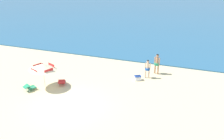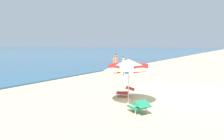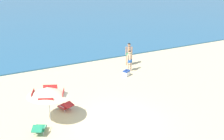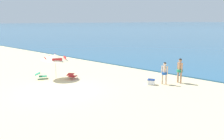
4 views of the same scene
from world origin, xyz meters
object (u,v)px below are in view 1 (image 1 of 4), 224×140
at_px(lounge_chair_under_umbrella, 30,87).
at_px(cooler_box, 138,78).
at_px(lounge_chair_beside_umbrella, 62,82).
at_px(person_standing_near_shore, 157,62).
at_px(person_standing_beside, 147,68).
at_px(beach_umbrella_striped_main, 43,67).

bearing_deg(lounge_chair_under_umbrella, cooler_box, 31.56).
bearing_deg(lounge_chair_beside_umbrella, person_standing_near_shore, 35.32).
bearing_deg(person_standing_beside, lounge_chair_beside_umbrella, -149.48).
distance_m(beach_umbrella_striped_main, person_standing_beside, 8.25).
xyz_separation_m(person_standing_near_shore, person_standing_beside, (-0.57, -1.11, -0.12)).
distance_m(beach_umbrella_striped_main, cooler_box, 7.48).
relative_size(beach_umbrella_striped_main, person_standing_near_shore, 1.62).
bearing_deg(lounge_chair_beside_umbrella, person_standing_beside, 30.52).
relative_size(lounge_chair_beside_umbrella, cooler_box, 1.66).
bearing_deg(lounge_chair_under_umbrella, person_standing_beside, 33.16).
xyz_separation_m(person_standing_near_shore, cooler_box, (-1.19, -1.80, -0.83)).
relative_size(beach_umbrella_striped_main, lounge_chair_beside_umbrella, 2.92).
bearing_deg(beach_umbrella_striped_main, person_standing_near_shore, 35.22).
distance_m(person_standing_near_shore, person_standing_beside, 1.25).
distance_m(lounge_chair_beside_umbrella, person_standing_beside, 6.95).
bearing_deg(cooler_box, beach_umbrella_striped_main, -150.91).
height_order(beach_umbrella_striped_main, person_standing_near_shore, beach_umbrella_striped_main).
distance_m(beach_umbrella_striped_main, lounge_chair_under_umbrella, 1.81).
bearing_deg(cooler_box, person_standing_beside, 47.92).
xyz_separation_m(beach_umbrella_striped_main, cooler_box, (6.41, 3.56, -1.48)).
distance_m(beach_umbrella_striped_main, person_standing_near_shore, 9.32).
bearing_deg(person_standing_beside, beach_umbrella_striped_main, -148.83).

